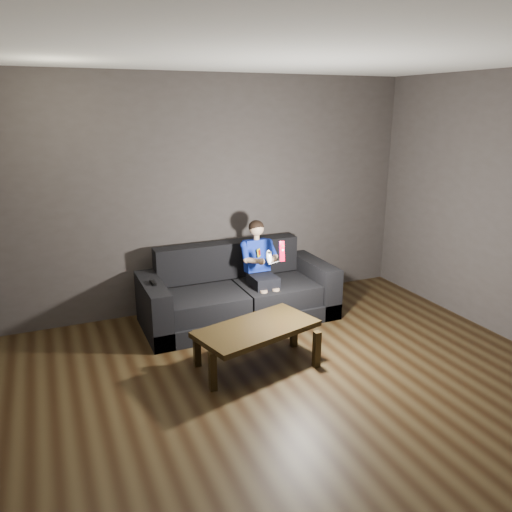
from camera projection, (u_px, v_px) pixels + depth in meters
name	position (u px, v px, depth m)	size (l,w,h in m)	color
floor	(316.00, 411.00, 3.98)	(5.00, 5.00, 0.00)	black
back_wall	(212.00, 195.00, 5.79)	(5.00, 0.04, 2.70)	#3A3332
ceiling	(330.00, 47.00, 3.21)	(5.00, 5.00, 0.02)	white
sofa	(238.00, 296.00, 5.65)	(2.15, 0.93, 0.83)	black
child	(260.00, 261.00, 5.57)	(0.41, 0.50, 1.00)	black
wii_remote_red	(282.00, 251.00, 5.19)	(0.07, 0.09, 0.22)	#F20022
nunchuk_white	(269.00, 257.00, 5.16)	(0.06, 0.10, 0.16)	white
wii_remote_black	(153.00, 283.00, 5.12)	(0.05, 0.14, 0.03)	black
coffee_table	(257.00, 332.00, 4.57)	(1.22, 0.83, 0.41)	black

